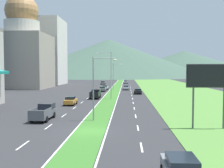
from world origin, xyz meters
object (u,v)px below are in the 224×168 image
Objects in this scene: car_1 at (103,83)px; pickup_truck_0 at (95,94)px; car_4 at (71,101)px; car_2 at (105,87)px; street_lamp_mid at (109,72)px; car_8 at (126,88)px; pickup_truck_1 at (44,112)px; street_lamp_near at (96,84)px; car_7 at (126,82)px; car_6 at (103,89)px; street_lamp_far at (114,75)px; motorcycle_rider at (96,92)px; billboard_roadside at (209,80)px; car_5 at (138,91)px.

pickup_truck_0 is (3.39, -55.62, 0.22)m from car_1.
car_2 is at bearing -5.13° from car_4.
street_lamp_mid is 27.59m from car_2.
car_8 is (10.30, -30.20, -0.02)m from car_1.
car_1 reaches higher than car_2.
pickup_truck_1 is at bearing 171.84° from pickup_truck_0.
street_lamp_mid is 6.17m from pickup_truck_0.
street_lamp_mid is at bearing -113.27° from pickup_truck_0.
street_lamp_near reaches higher than car_7.
car_8 is (3.64, 51.44, -4.01)m from street_lamp_near.
car_4 reaches higher than car_6.
pickup_truck_0 is at bearing -97.67° from street_lamp_far.
car_8 is at bearing -15.20° from pickup_truck_0.
billboard_roadside is at bearing -155.64° from motorcycle_rider.
car_6 is 0.99× the size of car_7.
billboard_roadside is 1.69× the size of car_5.
car_8 is 19.87m from motorcycle_rider.
pickup_truck_0 is 7.12m from motorcycle_rider.
car_2 is (-16.02, 55.55, -4.68)m from billboard_roadside.
car_1 is at bearing 5.07° from car_6.
car_7 is (-9.39, 93.59, -4.67)m from billboard_roadside.
car_8 is at bearing -47.98° from car_6.
car_4 is at bearing 136.21° from billboard_roadside.
billboard_roadside is 88.00m from car_1.
billboard_roadside is 20.73m from pickup_truck_1.
car_1 reaches higher than car_8.
street_lamp_near is 16.38m from car_4.
car_4 is at bearing -15.37° from car_8.
car_1 is 0.78× the size of pickup_truck_1.
street_lamp_mid reaches higher than street_lamp_near.
motorcycle_rider reaches higher than car_7.
pickup_truck_0 reaches higher than car_6.
billboard_roadside is 1.77× the size of car_2.
car_4 is 0.86× the size of car_6.
car_5 is at bearing -30.30° from car_4.
street_lamp_near is at bearing -10.38° from car_5.
street_lamp_mid is 27.58m from car_8.
car_7 is (9.95, 75.05, -0.03)m from car_4.
car_5 is at bearing 79.62° from street_lamp_near.
pickup_truck_1 reaches higher than car_6.
car_7 reaches higher than car_2.
car_7 is (3.57, 40.31, -4.15)m from street_lamp_far.
street_lamp_mid is 2.21× the size of car_6.
car_7 is 1.06× the size of car_8.
street_lamp_far is at bearing -149.56° from car_5.
motorcycle_rider is (-7.43, -56.44, -0.02)m from car_7.
street_lamp_near is at bearing -90.07° from street_lamp_mid.
pickup_truck_1 is at bearing 179.79° from car_1.
street_lamp_far reaches higher than car_5.
car_8 is (3.61, 26.84, -5.26)m from street_lamp_mid.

